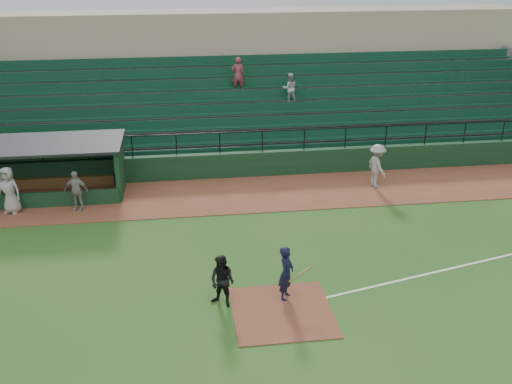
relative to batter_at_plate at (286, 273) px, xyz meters
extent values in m
plane|color=#275019|center=(-0.24, 0.26, -0.91)|extent=(90.00, 90.00, 0.00)
cube|color=brown|center=(-0.24, 8.26, -0.89)|extent=(40.00, 4.00, 0.03)
cube|color=brown|center=(-0.24, -0.74, -0.89)|extent=(3.00, 3.00, 0.03)
cube|color=white|center=(7.76, 1.46, -0.90)|extent=(17.49, 4.44, 0.01)
cube|color=#10321A|center=(-0.24, 10.46, -0.31)|extent=(36.00, 0.35, 1.20)
cylinder|color=black|center=(-0.24, 10.46, 1.29)|extent=(36.00, 0.06, 0.06)
cube|color=#63635F|center=(-0.24, 15.36, 0.89)|extent=(36.00, 9.00, 3.60)
cube|color=#103D26|center=(-0.24, 14.86, 1.34)|extent=(34.56, 8.00, 4.05)
cube|color=tan|center=(-0.24, 21.86, 2.29)|extent=(38.00, 3.00, 6.40)
cube|color=#63635F|center=(-0.24, 19.86, 2.79)|extent=(36.00, 2.00, 0.20)
imported|color=#B3B3B3|center=(2.91, 15.16, 2.15)|extent=(0.79, 0.61, 1.62)
imported|color=#91353E|center=(0.23, 16.16, 2.74)|extent=(0.69, 0.45, 1.89)
cube|color=#10321A|center=(-9.99, 10.66, 0.24)|extent=(8.50, 0.20, 2.30)
cube|color=#10321A|center=(-5.74, 9.36, 0.24)|extent=(0.20, 2.60, 2.30)
cube|color=black|center=(-9.99, 9.36, 1.45)|extent=(8.90, 3.20, 0.12)
cube|color=olive|center=(-9.99, 10.26, -0.66)|extent=(7.65, 0.40, 0.50)
cube|color=#10321A|center=(-9.99, 8.01, -0.56)|extent=(8.50, 0.12, 0.70)
imported|color=black|center=(0.00, 0.00, 0.00)|extent=(0.68, 0.79, 1.81)
cylinder|color=olive|center=(0.40, -0.20, 0.04)|extent=(0.79, 0.34, 0.35)
imported|color=black|center=(-1.99, -0.11, -0.06)|extent=(1.04, 1.00, 1.69)
imported|color=gray|center=(5.68, 8.38, 0.11)|extent=(0.99, 1.41, 1.98)
imported|color=gray|center=(-7.41, 7.59, -0.03)|extent=(1.06, 0.60, 1.70)
imported|color=#A09A95|center=(-10.05, 7.66, 0.11)|extent=(1.12, 0.92, 1.98)
camera|label=1|loc=(-2.99, -15.29, 9.44)|focal=40.99mm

